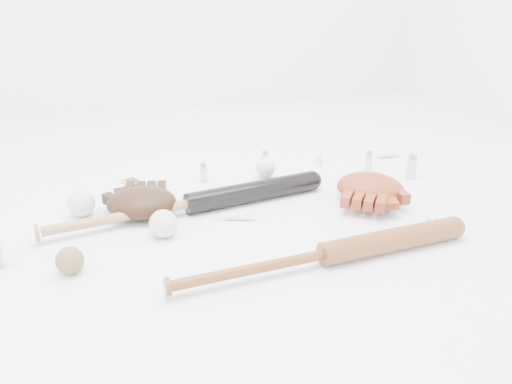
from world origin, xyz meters
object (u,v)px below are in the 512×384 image
object	(u,v)px
bat_wood	(325,254)
glove_dark	(142,203)
pedestal	(265,182)
bat_dark	(190,204)

from	to	relation	value
bat_wood	glove_dark	bearing A→B (deg)	129.34
glove_dark	pedestal	size ratio (longest dim) A/B	3.65
bat_dark	bat_wood	size ratio (longest dim) A/B	1.09
bat_dark	pedestal	world-z (taller)	bat_dark
glove_dark	pedestal	distance (m)	0.44
bat_wood	glove_dark	xyz separation A→B (m)	(-0.39, 0.43, 0.01)
bat_dark	glove_dark	distance (m)	0.14
pedestal	glove_dark	bearing A→B (deg)	-166.89
bat_dark	bat_wood	distance (m)	0.48
bat_wood	pedestal	bearing A→B (deg)	83.40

